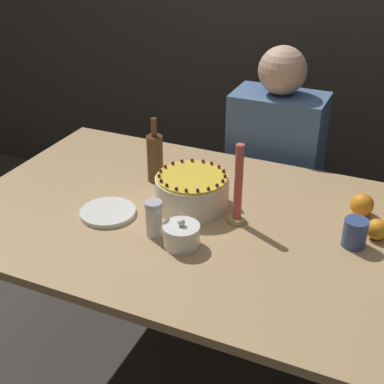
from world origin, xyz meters
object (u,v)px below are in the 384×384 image
at_px(candle, 238,192).
at_px(person_man_blue_shirt, 272,192).
at_px(sugar_shaker, 154,218).
at_px(sugar_bowl, 181,235).
at_px(bottle, 155,157).
at_px(cake, 192,191).

height_order(candle, person_man_blue_shirt, person_man_blue_shirt).
bearing_deg(sugar_shaker, person_man_blue_shirt, 79.90).
height_order(sugar_bowl, candle, candle).
relative_size(bottle, person_man_blue_shirt, 0.21).
height_order(cake, bottle, bottle).
bearing_deg(sugar_shaker, sugar_bowl, -10.39).
bearing_deg(cake, candle, -11.44).
height_order(cake, sugar_shaker, cake).
relative_size(sugar_bowl, sugar_shaker, 0.95).
bearing_deg(person_man_blue_shirt, bottle, 58.59).
xyz_separation_m(sugar_shaker, bottle, (-0.17, 0.34, 0.03)).
height_order(cake, person_man_blue_shirt, person_man_blue_shirt).
relative_size(cake, person_man_blue_shirt, 0.21).
distance_m(bottle, person_man_blue_shirt, 0.72).
bearing_deg(cake, bottle, 149.60).
bearing_deg(person_man_blue_shirt, cake, 79.65).
distance_m(sugar_bowl, bottle, 0.46).
bearing_deg(sugar_shaker, bottle, 116.65).
xyz_separation_m(cake, sugar_shaker, (-0.04, -0.22, 0.00)).
relative_size(candle, person_man_blue_shirt, 0.24).
relative_size(cake, bottle, 1.01).
height_order(sugar_shaker, bottle, bottle).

